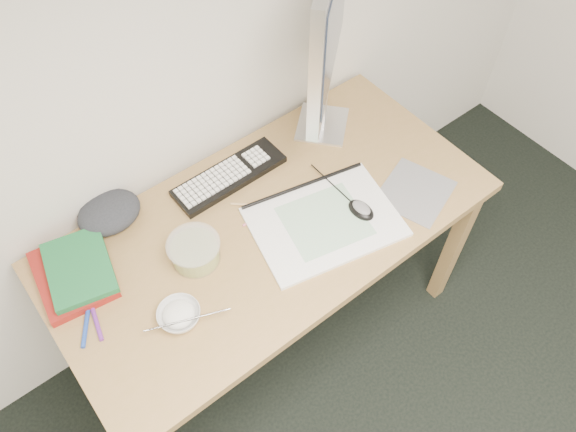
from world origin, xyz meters
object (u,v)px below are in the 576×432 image
at_px(rice_bowl, 179,315).
at_px(keyboard, 229,176).
at_px(sketchpad, 324,222).
at_px(monitor, 329,28).
at_px(desk, 271,236).

bearing_deg(rice_bowl, keyboard, 40.22).
height_order(sketchpad, rice_bowl, rice_bowl).
relative_size(sketchpad, keyboard, 1.15).
xyz_separation_m(monitor, rice_bowl, (-0.80, -0.34, -0.38)).
xyz_separation_m(sketchpad, monitor, (0.27, 0.34, 0.40)).
relative_size(desk, monitor, 2.17).
bearing_deg(monitor, sketchpad, -170.58).
xyz_separation_m(keyboard, monitor, (0.40, 0.00, 0.39)).
xyz_separation_m(sketchpad, keyboard, (-0.13, 0.33, 0.01)).
xyz_separation_m(desk, rice_bowl, (-0.40, -0.11, 0.10)).
distance_m(keyboard, rice_bowl, 0.52).
height_order(desk, sketchpad, sketchpad).
bearing_deg(keyboard, rice_bowl, -140.62).
bearing_deg(desk, sketchpad, -39.90).
distance_m(sketchpad, monitor, 0.59).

